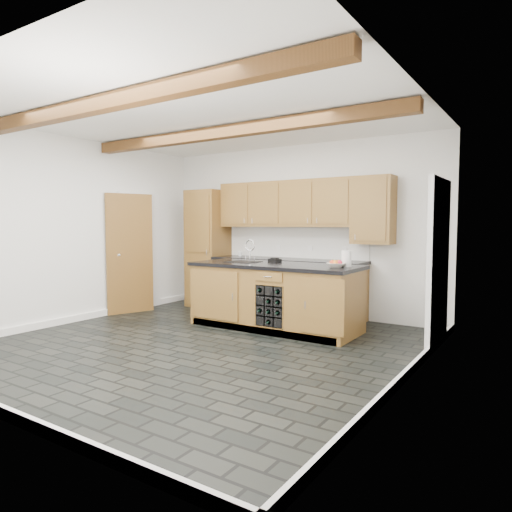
{
  "coord_description": "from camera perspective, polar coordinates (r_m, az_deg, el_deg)",
  "views": [
    {
      "loc": [
        3.62,
        -4.27,
        1.49
      ],
      "look_at": [
        0.31,
        0.8,
        1.07
      ],
      "focal_mm": 32.0,
      "sensor_mm": 36.0,
      "label": 1
    }
  ],
  "objects": [
    {
      "name": "faucet",
      "position": [
        6.83,
        -1.45,
        -0.44
      ],
      "size": [
        0.45,
        0.4,
        0.34
      ],
      "color": "black",
      "rests_on": "island"
    },
    {
      "name": "island",
      "position": [
        6.55,
        2.34,
        -5.04
      ],
      "size": [
        2.48,
        0.96,
        0.93
      ],
      "color": "olive",
      "rests_on": "ground"
    },
    {
      "name": "paper_towel",
      "position": [
        6.15,
        11.24,
        -0.34
      ],
      "size": [
        0.13,
        0.13,
        0.21
      ],
      "primitive_type": "cylinder",
      "color": "white",
      "rests_on": "island"
    },
    {
      "name": "kitchen_scale",
      "position": [
        6.82,
        2.35,
        -0.49
      ],
      "size": [
        0.23,
        0.18,
        0.06
      ],
      "rotation": [
        0.0,
        0.0,
        -0.39
      ],
      "color": "black",
      "rests_on": "island"
    },
    {
      "name": "room_shell",
      "position": [
        6.06,
        -4.5,
        4.3
      ],
      "size": [
        5.01,
        5.0,
        5.0
      ],
      "color": "white",
      "rests_on": "ground"
    },
    {
      "name": "fruit_cluster",
      "position": [
        6.02,
        9.97,
        -0.82
      ],
      "size": [
        0.16,
        0.17,
        0.07
      ],
      "color": "red",
      "rests_on": "fruit_bowl"
    },
    {
      "name": "back_cabinetry",
      "position": [
        7.65,
        1.62,
        0.15
      ],
      "size": [
        3.65,
        0.62,
        2.2
      ],
      "color": "olive",
      "rests_on": "ground"
    },
    {
      "name": "mug",
      "position": [
        8.01,
        -2.01,
        0.25
      ],
      "size": [
        0.09,
        0.09,
        0.08
      ],
      "primitive_type": "imported",
      "rotation": [
        0.0,
        0.0,
        -0.11
      ],
      "color": "white",
      "rests_on": "back_cabinetry"
    },
    {
      "name": "fruit_bowl",
      "position": [
        6.03,
        9.97,
        -1.13
      ],
      "size": [
        0.32,
        0.32,
        0.06
      ],
      "primitive_type": "imported",
      "rotation": [
        0.0,
        0.0,
        0.32
      ],
      "color": "beige",
      "rests_on": "island"
    },
    {
      "name": "ground",
      "position": [
        5.79,
        -7.01,
        -10.97
      ],
      "size": [
        5.0,
        5.0,
        0.0
      ],
      "primitive_type": "plane",
      "color": "black",
      "rests_on": "ground"
    }
  ]
}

